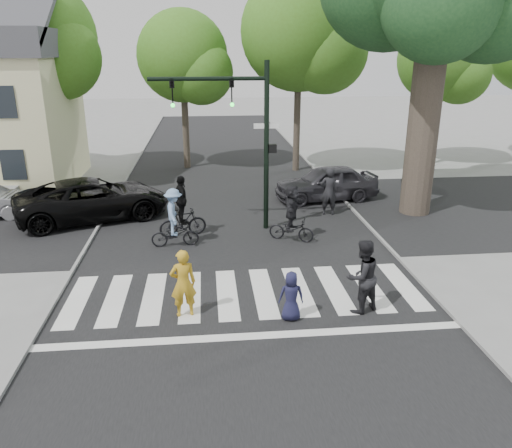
# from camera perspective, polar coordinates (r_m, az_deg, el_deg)

# --- Properties ---
(ground) EXTENTS (120.00, 120.00, 0.00)m
(ground) POSITION_cam_1_polar(r_m,az_deg,el_deg) (12.94, -0.86, -9.92)
(ground) COLOR gray
(ground) RESTS_ON ground
(road_stem) EXTENTS (10.00, 70.00, 0.01)m
(road_stem) POSITION_cam_1_polar(r_m,az_deg,el_deg) (17.47, -2.30, -1.91)
(road_stem) COLOR black
(road_stem) RESTS_ON ground
(road_cross) EXTENTS (70.00, 10.00, 0.01)m
(road_cross) POSITION_cam_1_polar(r_m,az_deg,el_deg) (20.29, -2.85, 1.14)
(road_cross) COLOR black
(road_cross) RESTS_ON ground
(curb_left) EXTENTS (0.10, 70.00, 0.10)m
(curb_left) POSITION_cam_1_polar(r_m,az_deg,el_deg) (17.89, -18.68, -2.27)
(curb_left) COLOR gray
(curb_left) RESTS_ON ground
(curb_right) EXTENTS (0.10, 70.00, 0.10)m
(curb_right) POSITION_cam_1_polar(r_m,az_deg,el_deg) (18.43, 13.56, -1.15)
(curb_right) COLOR gray
(curb_right) RESTS_ON ground
(crosswalk) EXTENTS (10.00, 3.85, 0.01)m
(crosswalk) POSITION_cam_1_polar(r_m,az_deg,el_deg) (13.52, -1.11, -8.53)
(crosswalk) COLOR silver
(crosswalk) RESTS_ON ground
(traffic_signal) EXTENTS (4.45, 0.29, 6.00)m
(traffic_signal) POSITION_cam_1_polar(r_m,az_deg,el_deg) (17.67, -1.56, 11.43)
(traffic_signal) COLOR black
(traffic_signal) RESTS_ON ground
(bg_tree_1) EXTENTS (6.09, 5.80, 9.80)m
(bg_tree_1) POSITION_cam_1_polar(r_m,az_deg,el_deg) (27.83, -23.28, 18.53)
(bg_tree_1) COLOR brown
(bg_tree_1) RESTS_ON ground
(bg_tree_2) EXTENTS (5.04, 4.80, 8.40)m
(bg_tree_2) POSITION_cam_1_polar(r_m,az_deg,el_deg) (27.89, -7.88, 18.02)
(bg_tree_2) COLOR brown
(bg_tree_2) RESTS_ON ground
(bg_tree_3) EXTENTS (6.30, 6.00, 10.20)m
(bg_tree_3) POSITION_cam_1_polar(r_m,az_deg,el_deg) (27.05, 5.73, 20.53)
(bg_tree_3) COLOR brown
(bg_tree_3) RESTS_ON ground
(bg_tree_4) EXTENTS (4.83, 4.60, 8.15)m
(bg_tree_4) POSITION_cam_1_polar(r_m,az_deg,el_deg) (30.40, 20.79, 16.83)
(bg_tree_4) COLOR brown
(bg_tree_4) RESTS_ON ground
(pedestrian_woman) EXTENTS (0.71, 0.53, 1.77)m
(pedestrian_woman) POSITION_cam_1_polar(r_m,az_deg,el_deg) (12.49, -8.32, -6.72)
(pedestrian_woman) COLOR gold
(pedestrian_woman) RESTS_ON ground
(pedestrian_child) EXTENTS (0.64, 0.44, 1.27)m
(pedestrian_child) POSITION_cam_1_polar(r_m,az_deg,el_deg) (12.32, 4.04, -8.23)
(pedestrian_child) COLOR #1A1B39
(pedestrian_child) RESTS_ON ground
(pedestrian_adult) EXTENTS (1.15, 1.05, 1.93)m
(pedestrian_adult) POSITION_cam_1_polar(r_m,az_deg,el_deg) (12.80, 12.03, -5.87)
(pedestrian_adult) COLOR black
(pedestrian_adult) RESTS_ON ground
(cyclist_left) EXTENTS (1.61, 1.06, 2.01)m
(cyclist_left) POSITION_cam_1_polar(r_m,az_deg,el_deg) (16.91, -9.32, 0.25)
(cyclist_left) COLOR black
(cyclist_left) RESTS_ON ground
(cyclist_mid) EXTENTS (1.76, 1.10, 2.21)m
(cyclist_mid) POSITION_cam_1_polar(r_m,az_deg,el_deg) (17.80, -8.43, 1.39)
(cyclist_mid) COLOR black
(cyclist_mid) RESTS_ON ground
(cyclist_right) EXTENTS (1.68, 1.55, 2.03)m
(cyclist_right) POSITION_cam_1_polar(r_m,az_deg,el_deg) (17.22, 4.10, 0.92)
(cyclist_right) COLOR black
(cyclist_right) RESTS_ON ground
(car_suv) EXTENTS (6.37, 4.49, 1.61)m
(car_suv) POSITION_cam_1_polar(r_m,az_deg,el_deg) (20.50, -18.10, 2.73)
(car_suv) COLOR black
(car_suv) RESTS_ON ground
(car_grey) EXTENTS (4.72, 2.40, 1.54)m
(car_grey) POSITION_cam_1_polar(r_m,az_deg,el_deg) (22.28, 8.02, 4.68)
(car_grey) COLOR #302E33
(car_grey) RESTS_ON ground
(bystander_dark) EXTENTS (0.73, 0.51, 1.93)m
(bystander_dark) POSITION_cam_1_polar(r_m,az_deg,el_deg) (20.17, 8.32, 3.70)
(bystander_dark) COLOR black
(bystander_dark) RESTS_ON ground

